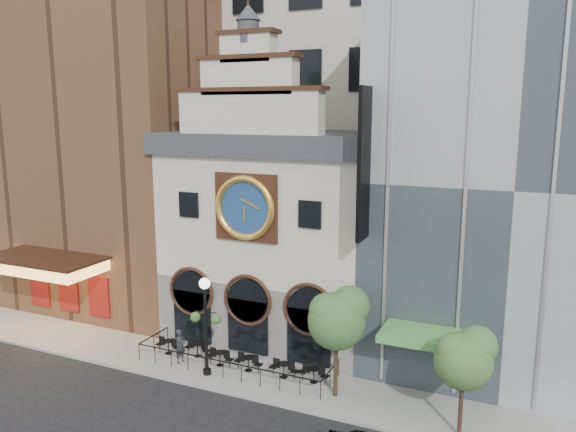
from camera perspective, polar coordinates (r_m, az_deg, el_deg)
The scene contains 17 objects.
ground at distance 29.09m, azimuth -7.84°, elevation -17.23°, with size 120.00×120.00×0.00m, color black.
sidewalk at distance 30.97m, azimuth -5.32°, elevation -15.20°, with size 44.00×5.00×0.15m, color gray.
clock_building at distance 33.31m, azimuth -1.03°, elevation -1.23°, with size 12.60×8.78×18.65m.
theater_building at distance 41.50m, azimuth -16.43°, elevation 8.94°, with size 14.00×15.60×25.00m.
retail_building at distance 31.87m, azimuth 22.45°, elevation 3.71°, with size 14.00×14.40×20.00m.
office_tower at distance 44.38m, azimuth 5.98°, elevation 18.98°, with size 20.00×16.00×40.00m, color #BCB7AA.
cafe_railing at distance 30.74m, azimuth -5.34°, elevation -14.32°, with size 10.60×2.60×0.90m, color black, non-canonical shape.
bistro_0 at distance 32.90m, azimuth -12.06°, elevation -12.75°, with size 1.58×0.68×0.90m.
bistro_1 at distance 32.25m, azimuth -9.18°, elevation -13.14°, with size 1.58×0.68×0.90m.
bistro_2 at distance 31.05m, azimuth -6.93°, elevation -14.06°, with size 1.58×0.68×0.90m.
bistro_3 at distance 30.36m, azimuth -4.05°, elevation -14.61°, with size 1.58×0.68×0.90m.
bistro_4 at distance 29.62m, azimuth -0.42°, elevation -15.26°, with size 1.58×0.68×0.90m.
bistro_5 at distance 29.16m, azimuth 2.63°, elevation -15.71°, with size 1.58×0.68×0.90m.
pedestrian at distance 31.50m, azimuth -10.87°, elevation -12.86°, with size 0.68×0.45×1.88m, color #222227.
lamppost at distance 29.15m, azimuth -8.38°, elevation -9.96°, with size 1.64×0.69×5.17m.
tree_left at distance 26.61m, azimuth 5.08°, elevation -10.13°, with size 2.82×2.71×5.43m.
tree_right at distance 24.75m, azimuth 17.54°, elevation -13.45°, with size 2.49×2.40×4.79m.
Camera 1 is at (13.84, -21.68, 13.59)m, focal length 35.00 mm.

